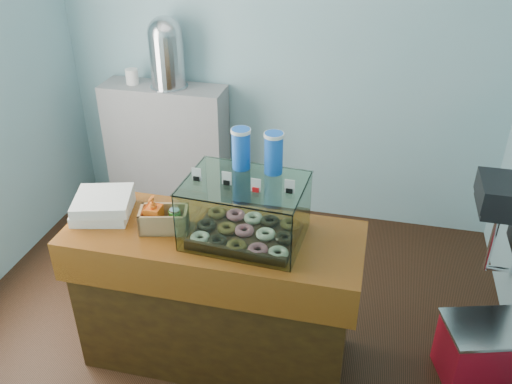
% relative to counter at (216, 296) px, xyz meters
% --- Properties ---
extents(ground, '(3.50, 3.50, 0.00)m').
position_rel_counter_xyz_m(ground, '(0.00, 0.25, -0.46)').
color(ground, black).
rests_on(ground, ground).
extents(room_shell, '(3.54, 3.04, 2.82)m').
position_rel_counter_xyz_m(room_shell, '(0.03, 0.26, 1.25)').
color(room_shell, '#84B6C1').
rests_on(room_shell, ground).
extents(counter, '(1.60, 0.60, 0.90)m').
position_rel_counter_xyz_m(counter, '(0.00, 0.00, 0.00)').
color(counter, '#40280C').
rests_on(counter, ground).
extents(back_shelf, '(1.00, 0.32, 1.10)m').
position_rel_counter_xyz_m(back_shelf, '(-0.90, 1.57, 0.09)').
color(back_shelf, gray).
rests_on(back_shelf, ground).
extents(display_case, '(0.63, 0.48, 0.55)m').
position_rel_counter_xyz_m(display_case, '(0.19, 0.03, 0.61)').
color(display_case, black).
rests_on(display_case, counter).
extents(condiment_crate, '(0.28, 0.21, 0.20)m').
position_rel_counter_xyz_m(condiment_crate, '(-0.28, -0.03, 0.51)').
color(condiment_crate, tan).
rests_on(condiment_crate, counter).
extents(pastry_boxes, '(0.38, 0.37, 0.12)m').
position_rel_counter_xyz_m(pastry_boxes, '(-0.64, 0.03, 0.50)').
color(pastry_boxes, white).
rests_on(pastry_boxes, counter).
extents(coffee_urn, '(0.30, 0.30, 0.55)m').
position_rel_counter_xyz_m(coffee_urn, '(-0.84, 1.57, 0.93)').
color(coffee_urn, silver).
rests_on(coffee_urn, back_shelf).
extents(red_cooler, '(0.51, 0.44, 0.38)m').
position_rel_counter_xyz_m(red_cooler, '(1.51, 0.19, -0.27)').
color(red_cooler, red).
rests_on(red_cooler, ground).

